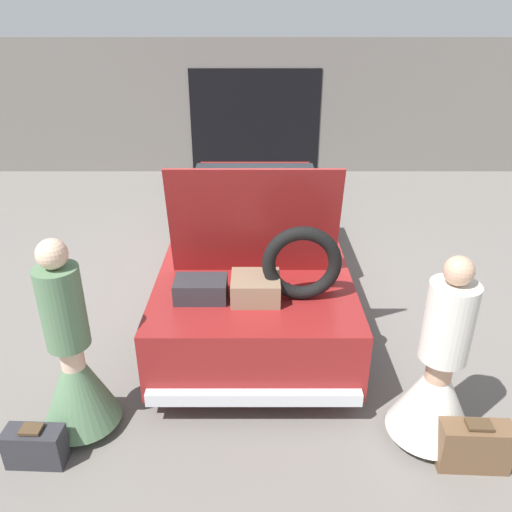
% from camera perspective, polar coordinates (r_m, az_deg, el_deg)
% --- Properties ---
extents(ground_plane, '(40.00, 40.00, 0.00)m').
position_cam_1_polar(ground_plane, '(6.78, 0.05, -2.22)').
color(ground_plane, slate).
extents(garage_wall_back, '(12.00, 0.14, 2.80)m').
position_cam_1_polar(garage_wall_back, '(11.22, 0.14, 16.58)').
color(garage_wall_back, slate).
rests_on(garage_wall_back, ground_plane).
extents(car, '(1.96, 5.45, 1.96)m').
position_cam_1_polar(car, '(6.52, 0.06, 2.36)').
color(car, maroon).
rests_on(car, ground_plane).
extents(person_left, '(0.64, 0.64, 1.75)m').
position_cam_1_polar(person_left, '(4.37, -19.89, -11.80)').
color(person_left, beige).
rests_on(person_left, ground_plane).
extents(person_right, '(0.70, 0.70, 1.67)m').
position_cam_1_polar(person_right, '(4.30, 20.19, -13.17)').
color(person_right, tan).
rests_on(person_right, ground_plane).
extents(suitcase_beside_left_person, '(0.46, 0.22, 0.35)m').
position_cam_1_polar(suitcase_beside_left_person, '(4.49, -23.71, -19.21)').
color(suitcase_beside_left_person, '#2D2D33').
rests_on(suitcase_beside_left_person, ground_plane).
extents(suitcase_beside_right_person, '(0.55, 0.23, 0.43)m').
position_cam_1_polar(suitcase_beside_right_person, '(4.42, 23.80, -19.30)').
color(suitcase_beside_right_person, brown).
rests_on(suitcase_beside_right_person, ground_plane).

